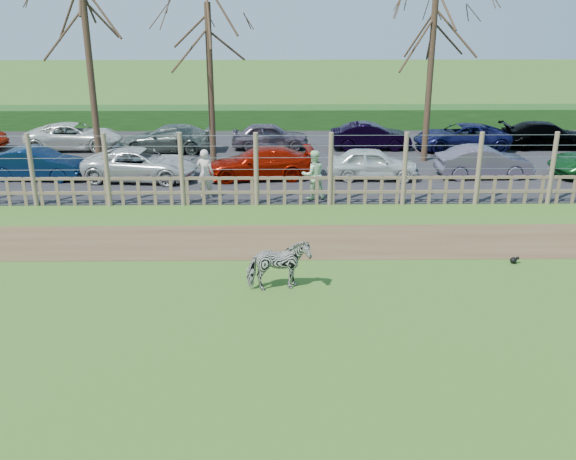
{
  "coord_description": "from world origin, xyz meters",
  "views": [
    {
      "loc": [
        0.81,
        -12.89,
        6.76
      ],
      "look_at": [
        1.0,
        2.5,
        1.1
      ],
      "focal_mm": 40.0,
      "sensor_mm": 36.0,
      "label": 1
    }
  ],
  "objects_px": {
    "tree_right": "(433,35)",
    "car_2": "(141,164)",
    "car_12": "(461,137)",
    "car_13": "(546,135)",
    "car_4": "(373,163)",
    "visitor_b": "(313,175)",
    "car_8": "(74,136)",
    "car_9": "(168,138)",
    "zebra": "(278,266)",
    "car_11": "(371,136)",
    "car_1": "(37,164)",
    "car_3": "(260,163)",
    "crow": "(514,260)",
    "tree_mid": "(209,45)",
    "car_5": "(484,162)",
    "visitor_a": "(205,173)",
    "car_10": "(270,136)",
    "tree_left": "(86,27)"
  },
  "relations": [
    {
      "from": "tree_right",
      "to": "car_2",
      "type": "height_order",
      "value": "tree_right"
    },
    {
      "from": "car_12",
      "to": "car_13",
      "type": "distance_m",
      "value": 4.06
    },
    {
      "from": "car_4",
      "to": "visitor_b",
      "type": "bearing_deg",
      "value": 140.51
    },
    {
      "from": "car_13",
      "to": "car_8",
      "type": "bearing_deg",
      "value": 90.46
    },
    {
      "from": "car_9",
      "to": "tree_right",
      "type": "bearing_deg",
      "value": 82.87
    },
    {
      "from": "zebra",
      "to": "car_11",
      "type": "bearing_deg",
      "value": -27.4
    },
    {
      "from": "tree_right",
      "to": "car_1",
      "type": "bearing_deg",
      "value": -170.14
    },
    {
      "from": "visitor_b",
      "to": "car_3",
      "type": "relative_size",
      "value": 0.42
    },
    {
      "from": "crow",
      "to": "car_4",
      "type": "relative_size",
      "value": 0.07
    },
    {
      "from": "tree_mid",
      "to": "car_5",
      "type": "bearing_deg",
      "value": -11.47
    },
    {
      "from": "car_8",
      "to": "car_9",
      "type": "height_order",
      "value": "same"
    },
    {
      "from": "crow",
      "to": "car_4",
      "type": "distance_m",
      "value": 8.78
    },
    {
      "from": "tree_mid",
      "to": "car_9",
      "type": "relative_size",
      "value": 1.65
    },
    {
      "from": "car_8",
      "to": "car_9",
      "type": "distance_m",
      "value": 4.44
    },
    {
      "from": "visitor_b",
      "to": "car_11",
      "type": "relative_size",
      "value": 0.47
    },
    {
      "from": "visitor_a",
      "to": "car_10",
      "type": "bearing_deg",
      "value": -91.34
    },
    {
      "from": "visitor_b",
      "to": "car_4",
      "type": "relative_size",
      "value": 0.49
    },
    {
      "from": "car_4",
      "to": "car_13",
      "type": "bearing_deg",
      "value": -55.82
    },
    {
      "from": "car_1",
      "to": "car_3",
      "type": "relative_size",
      "value": 0.88
    },
    {
      "from": "zebra",
      "to": "car_4",
      "type": "xyz_separation_m",
      "value": [
        3.63,
        9.9,
        0.0
      ]
    },
    {
      "from": "tree_mid",
      "to": "car_10",
      "type": "xyz_separation_m",
      "value": [
        2.34,
        2.86,
        -4.23
      ]
    },
    {
      "from": "car_3",
      "to": "car_13",
      "type": "relative_size",
      "value": 1.0
    },
    {
      "from": "car_8",
      "to": "car_12",
      "type": "height_order",
      "value": "same"
    },
    {
      "from": "car_5",
      "to": "car_8",
      "type": "bearing_deg",
      "value": 71.77
    },
    {
      "from": "visitor_a",
      "to": "car_8",
      "type": "xyz_separation_m",
      "value": [
        -6.86,
        7.6,
        -0.26
      ]
    },
    {
      "from": "tree_left",
      "to": "car_13",
      "type": "xyz_separation_m",
      "value": [
        19.66,
        3.86,
        -4.98
      ]
    },
    {
      "from": "visitor_b",
      "to": "car_11",
      "type": "bearing_deg",
      "value": -125.8
    },
    {
      "from": "tree_left",
      "to": "car_8",
      "type": "distance_m",
      "value": 6.67
    },
    {
      "from": "car_4",
      "to": "tree_right",
      "type": "bearing_deg",
      "value": -39.16
    },
    {
      "from": "car_12",
      "to": "car_2",
      "type": "bearing_deg",
      "value": -72.34
    },
    {
      "from": "tree_left",
      "to": "visitor_a",
      "type": "xyz_separation_m",
      "value": [
        4.69,
        -3.71,
        -4.71
      ]
    },
    {
      "from": "car_4",
      "to": "car_1",
      "type": "bearing_deg",
      "value": 92.99
    },
    {
      "from": "crow",
      "to": "car_1",
      "type": "xyz_separation_m",
      "value": [
        -15.62,
        8.47,
        0.54
      ]
    },
    {
      "from": "crow",
      "to": "car_8",
      "type": "relative_size",
      "value": 0.06
    },
    {
      "from": "visitor_a",
      "to": "visitor_b",
      "type": "distance_m",
      "value": 3.78
    },
    {
      "from": "visitor_b",
      "to": "car_2",
      "type": "relative_size",
      "value": 0.4
    },
    {
      "from": "visitor_a",
      "to": "car_2",
      "type": "relative_size",
      "value": 0.4
    },
    {
      "from": "car_1",
      "to": "car_11",
      "type": "relative_size",
      "value": 1.0
    },
    {
      "from": "tree_left",
      "to": "car_3",
      "type": "bearing_deg",
      "value": -10.69
    },
    {
      "from": "car_2",
      "to": "car_10",
      "type": "xyz_separation_m",
      "value": [
        4.9,
        5.23,
        0.0
      ]
    },
    {
      "from": "tree_right",
      "to": "car_5",
      "type": "relative_size",
      "value": 2.02
    },
    {
      "from": "tree_mid",
      "to": "car_4",
      "type": "bearing_deg",
      "value": -20.09
    },
    {
      "from": "car_1",
      "to": "car_10",
      "type": "relative_size",
      "value": 1.03
    },
    {
      "from": "car_1",
      "to": "car_10",
      "type": "height_order",
      "value": "same"
    },
    {
      "from": "car_4",
      "to": "car_9",
      "type": "xyz_separation_m",
      "value": [
        -8.65,
        4.69,
        0.0
      ]
    },
    {
      "from": "tree_left",
      "to": "car_3",
      "type": "xyz_separation_m",
      "value": [
        6.52,
        -1.23,
        -4.98
      ]
    },
    {
      "from": "car_10",
      "to": "car_13",
      "type": "bearing_deg",
      "value": -91.91
    },
    {
      "from": "car_1",
      "to": "car_12",
      "type": "bearing_deg",
      "value": -70.75
    },
    {
      "from": "car_2",
      "to": "car_12",
      "type": "relative_size",
      "value": 1.0
    },
    {
      "from": "car_12",
      "to": "car_4",
      "type": "bearing_deg",
      "value": -46.37
    }
  ]
}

